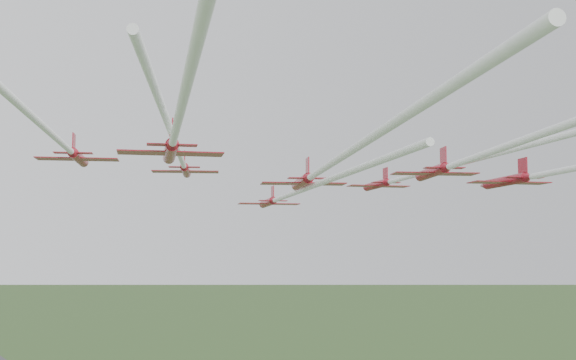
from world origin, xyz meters
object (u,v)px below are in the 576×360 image
jet_row3_left (49,131)px  jet_row4_right (469,159)px  jet_row2_left (179,152)px  jet_lead (293,193)px  jet_row4_left (176,130)px  jet_row2_right (427,172)px  jet_row3_right (574,168)px  jet_row3_mid (328,165)px

jet_row3_left → jet_row4_right: bearing=-3.3°
jet_row2_left → jet_lead: bearing=45.3°
jet_row4_left → jet_row4_right: bearing=7.7°
jet_lead → jet_row2_left: size_ratio=1.07×
jet_row3_left → jet_row4_right: jet_row3_left is taller
jet_row2_right → jet_row3_left: (-41.40, -0.08, 0.90)m
jet_lead → jet_row4_left: jet_row4_left is taller
jet_lead → jet_row3_right: 31.67m
jet_row2_left → jet_row3_right: (32.89, -21.52, -1.78)m
jet_row4_left → jet_row2_left: bearing=86.9°
jet_row2_left → jet_row3_mid: (7.99, -14.80, -2.38)m
jet_lead → jet_row4_right: 28.85m
jet_row2_right → jet_row3_left: bearing=-161.0°
jet_row2_left → jet_row3_left: jet_row2_left is taller
jet_lead → jet_row3_mid: size_ratio=1.06×
jet_row2_right → jet_row4_left: 36.04m
jet_row3_right → jet_row4_right: bearing=-155.6°
jet_lead → jet_row3_mid: (-9.40, -20.87, 0.63)m
jet_row3_mid → jet_row4_right: bearing=-16.7°
jet_row2_left → jet_row3_left: bearing=-128.3°
jet_lead → jet_row3_left: bearing=-137.9°
jet_lead → jet_row4_left: size_ratio=1.22×
jet_row2_left → jet_row3_right: bearing=-7.2°
jet_row2_left → jet_row4_right: jet_row2_left is taller
jet_row3_left → jet_row4_right: 35.32m
jet_row2_right → jet_row4_left: size_ratio=1.18×
jet_row3_left → jet_row3_right: 49.50m
jet_row3_left → jet_lead: bearing=45.7°
jet_row4_left → jet_lead: bearing=63.6°
jet_row2_left → jet_row2_right: bearing=11.8°
jet_row3_left → jet_row3_right: bearing=6.3°
jet_row2_left → jet_row4_left: 18.72m
jet_row2_right → jet_row3_left: jet_row3_left is taller
jet_row4_left → jet_row4_right: 25.31m
jet_row2_left → jet_row4_left: (-7.52, -17.12, -0.99)m
jet_row4_right → jet_row3_left: bearing=178.7°
jet_row3_mid → jet_row3_right: jet_row3_right is taller
jet_row2_left → jet_row2_right: 27.90m
jet_row3_mid → jet_row3_right: 25.80m
jet_row3_mid → jet_row3_right: size_ratio=1.05×
jet_row3_right → jet_row4_left: size_ratio=1.09×
jet_row2_left → jet_row3_right: jet_row2_left is taller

